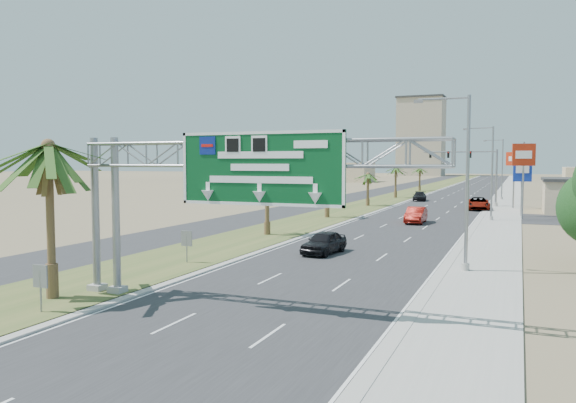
# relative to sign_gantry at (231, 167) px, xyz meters

# --- Properties ---
(road) EXTENTS (12.00, 300.00, 0.02)m
(road) POSITION_rel_sign_gantry_xyz_m (1.06, 100.07, -6.05)
(road) COLOR #28282B
(road) RESTS_ON ground
(sidewalk_right) EXTENTS (4.00, 300.00, 0.10)m
(sidewalk_right) POSITION_rel_sign_gantry_xyz_m (9.56, 100.07, -6.01)
(sidewalk_right) COLOR #9E9B93
(sidewalk_right) RESTS_ON ground
(median_grass) EXTENTS (7.00, 300.00, 0.12)m
(median_grass) POSITION_rel_sign_gantry_xyz_m (-8.94, 100.07, -6.00)
(median_grass) COLOR #3F5425
(median_grass) RESTS_ON ground
(opposing_road) EXTENTS (8.00, 300.00, 0.02)m
(opposing_road) POSITION_rel_sign_gantry_xyz_m (-15.94, 100.07, -6.05)
(opposing_road) COLOR #28282B
(opposing_road) RESTS_ON ground
(sign_gantry) EXTENTS (16.75, 1.24, 7.50)m
(sign_gantry) POSITION_rel_sign_gantry_xyz_m (0.00, 0.00, 0.00)
(sign_gantry) COLOR gray
(sign_gantry) RESTS_ON ground
(palm_near) EXTENTS (5.70, 5.70, 8.35)m
(palm_near) POSITION_rel_sign_gantry_xyz_m (-8.14, -1.93, 0.87)
(palm_near) COLOR brown
(palm_near) RESTS_ON ground
(palm_row_b) EXTENTS (3.99, 3.99, 5.95)m
(palm_row_b) POSITION_rel_sign_gantry_xyz_m (-8.44, 22.07, -1.16)
(palm_row_b) COLOR brown
(palm_row_b) RESTS_ON ground
(palm_row_c) EXTENTS (3.99, 3.99, 6.75)m
(palm_row_c) POSITION_rel_sign_gantry_xyz_m (-8.44, 38.07, -0.39)
(palm_row_c) COLOR brown
(palm_row_c) RESTS_ON ground
(palm_row_d) EXTENTS (3.99, 3.99, 5.45)m
(palm_row_d) POSITION_rel_sign_gantry_xyz_m (-8.44, 56.07, -1.64)
(palm_row_d) COLOR brown
(palm_row_d) RESTS_ON ground
(palm_row_e) EXTENTS (3.99, 3.99, 6.15)m
(palm_row_e) POSITION_rel_sign_gantry_xyz_m (-8.44, 75.07, -0.97)
(palm_row_e) COLOR brown
(palm_row_e) RESTS_ON ground
(palm_row_f) EXTENTS (3.99, 3.99, 5.75)m
(palm_row_f) POSITION_rel_sign_gantry_xyz_m (-8.44, 100.07, -1.35)
(palm_row_f) COLOR brown
(palm_row_f) RESTS_ON ground
(streetlight_near) EXTENTS (3.27, 0.44, 10.00)m
(streetlight_near) POSITION_rel_sign_gantry_xyz_m (8.36, 12.07, -1.36)
(streetlight_near) COLOR gray
(streetlight_near) RESTS_ON ground
(streetlight_mid) EXTENTS (3.27, 0.44, 10.00)m
(streetlight_mid) POSITION_rel_sign_gantry_xyz_m (8.36, 42.07, -1.36)
(streetlight_mid) COLOR gray
(streetlight_mid) RESTS_ON ground
(streetlight_far) EXTENTS (3.27, 0.44, 10.00)m
(streetlight_far) POSITION_rel_sign_gantry_xyz_m (8.36, 78.07, -1.36)
(streetlight_far) COLOR gray
(streetlight_far) RESTS_ON ground
(signal_mast) EXTENTS (10.28, 0.71, 8.00)m
(signal_mast) POSITION_rel_sign_gantry_xyz_m (6.23, 62.05, -1.21)
(signal_mast) COLOR gray
(signal_mast) RESTS_ON ground
(median_signback_a) EXTENTS (0.75, 0.08, 2.08)m
(median_signback_a) POSITION_rel_sign_gantry_xyz_m (-6.74, -3.93, -4.61)
(median_signback_a) COLOR gray
(median_signback_a) RESTS_ON ground
(median_signback_b) EXTENTS (0.75, 0.08, 2.08)m
(median_signback_b) POSITION_rel_sign_gantry_xyz_m (-7.44, 8.07, -4.61)
(median_signback_b) COLOR gray
(median_signback_b) RESTS_ON ground
(tower_distant) EXTENTS (20.00, 16.00, 35.00)m
(tower_distant) POSITION_rel_sign_gantry_xyz_m (-30.94, 240.07, 11.44)
(tower_distant) COLOR tan
(tower_distant) RESTS_ON ground
(building_distant_left) EXTENTS (24.00, 14.00, 6.00)m
(building_distant_left) POSITION_rel_sign_gantry_xyz_m (-43.94, 150.07, -3.06)
(building_distant_left) COLOR tan
(building_distant_left) RESTS_ON ground
(car_left_lane) EXTENTS (2.31, 4.70, 1.54)m
(car_left_lane) POSITION_rel_sign_gantry_xyz_m (-0.94, 15.00, -5.29)
(car_left_lane) COLOR black
(car_left_lane) RESTS_ON ground
(car_mid_lane) EXTENTS (1.87, 5.04, 1.65)m
(car_mid_lane) POSITION_rel_sign_gantry_xyz_m (1.56, 36.74, -5.23)
(car_mid_lane) COLOR maroon
(car_mid_lane) RESTS_ON ground
(car_right_lane) EXTENTS (3.27, 6.14, 1.64)m
(car_right_lane) POSITION_rel_sign_gantry_xyz_m (6.37, 55.76, -5.24)
(car_right_lane) COLOR gray
(car_right_lane) RESTS_ON ground
(car_far) EXTENTS (2.56, 5.17, 1.44)m
(car_far) POSITION_rel_sign_gantry_xyz_m (-3.54, 70.21, -5.34)
(car_far) COLOR black
(car_far) RESTS_ON ground
(pole_sign_red_near) EXTENTS (2.40, 0.88, 8.45)m
(pole_sign_red_near) POSITION_rel_sign_gantry_xyz_m (11.61, 45.12, 0.54)
(pole_sign_red_near) COLOR gray
(pole_sign_red_near) RESTS_ON ground
(pole_sign_blue) EXTENTS (2.02, 0.56, 7.22)m
(pole_sign_blue) POSITION_rel_sign_gantry_xyz_m (11.54, 48.33, -0.79)
(pole_sign_blue) COLOR gray
(pole_sign_blue) RESTS_ON ground
(pole_sign_red_far) EXTENTS (2.13, 1.19, 7.78)m
(pole_sign_red_far) POSITION_rel_sign_gantry_xyz_m (10.55, 59.44, 0.06)
(pole_sign_red_far) COLOR gray
(pole_sign_red_far) RESTS_ON ground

